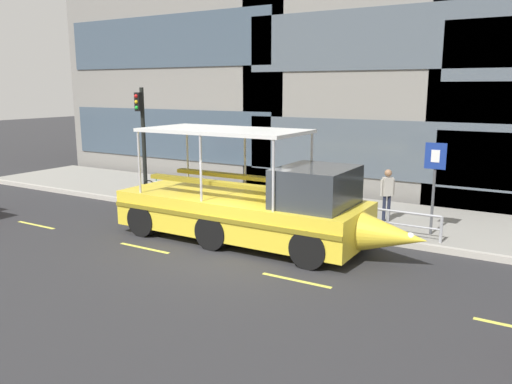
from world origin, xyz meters
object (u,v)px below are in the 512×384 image
(leaned_bicycle, at_px, (159,190))
(parking_sign, at_px, (435,173))
(duck_tour_boat, at_px, (256,208))
(traffic_light_pole, at_px, (142,131))
(pedestrian_near_bow, at_px, (387,190))

(leaned_bicycle, bearing_deg, parking_sign, 2.30)
(duck_tour_boat, bearing_deg, traffic_light_pole, 158.65)
(leaned_bicycle, bearing_deg, pedestrian_near_bow, 8.11)
(traffic_light_pole, xyz_separation_m, pedestrian_near_bow, (9.59, 1.02, -1.56))
(parking_sign, bearing_deg, duck_tour_boat, -146.52)
(pedestrian_near_bow, bearing_deg, duck_tour_boat, -126.73)
(traffic_light_pole, distance_m, leaned_bicycle, 2.43)
(pedestrian_near_bow, bearing_deg, traffic_light_pole, -173.91)
(traffic_light_pole, relative_size, leaned_bicycle, 2.46)
(traffic_light_pole, relative_size, pedestrian_near_bow, 2.51)
(parking_sign, xyz_separation_m, duck_tour_boat, (-4.35, -2.88, -0.99))
(parking_sign, height_order, duck_tour_boat, duck_tour_boat)
(duck_tour_boat, height_order, pedestrian_near_bow, duck_tour_boat)
(traffic_light_pole, relative_size, parking_sign, 1.57)
(duck_tour_boat, xyz_separation_m, pedestrian_near_bow, (2.76, 3.69, 0.17))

